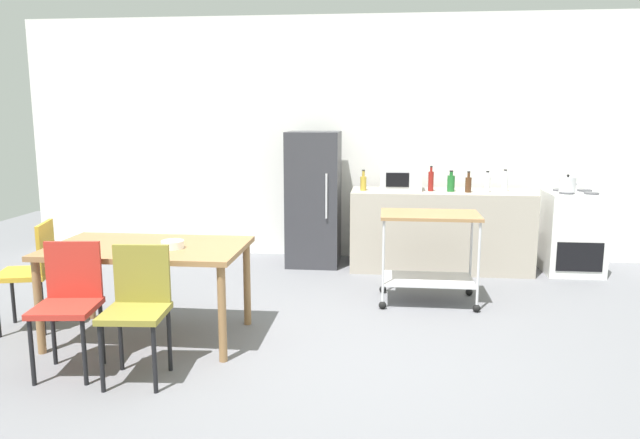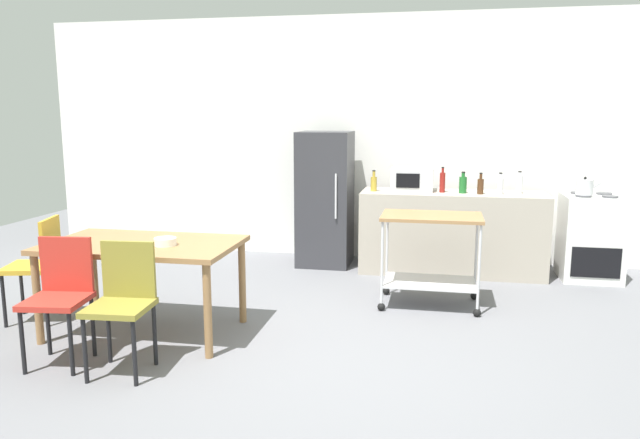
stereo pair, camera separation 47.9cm
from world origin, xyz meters
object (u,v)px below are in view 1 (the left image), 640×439
bottle_wine (451,183)px  bottle_vinegar (431,181)px  bottle_sparkling_water (487,184)px  kitchen_cart (429,243)px  bottle_soy_sauce (468,184)px  dining_table (148,256)px  microwave (401,178)px  chair_red (69,298)px  fruit_bowl (173,244)px  bottle_soda (505,182)px  chair_olive (138,303)px  chair_mustard (33,268)px  kettle (568,184)px  bottle_hot_sauce (363,183)px  refrigerator (314,199)px  stove_oven (573,233)px

bottle_wine → bottle_vinegar: bearing=175.9°
bottle_wine → bottle_sparkling_water: bearing=-4.8°
kitchen_cart → bottle_soy_sauce: 1.33m
dining_table → microwave: (2.00, 2.48, 0.36)m
dining_table → bottle_vinegar: size_ratio=5.38×
chair_red → bottle_sparkling_water: 4.44m
bottle_wine → fruit_bowl: size_ratio=1.37×
fruit_bowl → bottle_soda: bearing=41.0°
bottle_wine → bottle_sparkling_water: (0.39, -0.03, -0.00)m
chair_olive → chair_mustard: bearing=142.6°
kitchen_cart → kettle: size_ratio=3.80×
kettle → bottle_wine: bearing=177.7°
dining_table → bottle_hot_sauce: 2.86m
microwave → chair_red: bearing=-126.3°
chair_olive → refrigerator: 3.32m
chair_red → stove_oven: stove_oven is taller
bottle_soda → fruit_bowl: size_ratio=1.42×
kettle → bottle_sparkling_water: bearing=178.9°
dining_table → stove_oven: (3.90, 2.43, -0.22)m
stove_oven → fruit_bowl: (-3.67, -2.50, 0.33)m
chair_red → chair_mustard: same height
microwave → fruit_bowl: bearing=-124.7°
bottle_soy_sauce → bottle_vinegar: bearing=170.8°
chair_mustard → chair_olive: bearing=43.1°
chair_olive → bottle_soy_sauce: size_ratio=3.86×
refrigerator → chair_red: bearing=-112.4°
fruit_bowl → kettle: bearing=34.1°
stove_oven → kettle: 0.57m
stove_oven → refrigerator: (-2.90, 0.08, 0.32)m
dining_table → chair_mustard: 1.04m
bottle_soy_sauce → bottle_hot_sauce: bearing=178.5°
microwave → bottle_hot_sauce: bearing=-164.4°
dining_table → chair_mustard: size_ratio=1.69×
dining_table → kettle: bearing=31.7°
kitchen_cart → chair_red: bearing=-144.5°
bottle_hot_sauce → chair_mustard: bearing=-139.0°
bottle_vinegar → chair_mustard: bearing=-145.6°
dining_table → bottle_soy_sauce: (2.73, 2.33, 0.32)m
bottle_sparkling_water → bottle_hot_sauce: bearing=179.4°
chair_olive → bottle_soda: size_ratio=3.66×
chair_red → microwave: microwave is taller
bottle_soy_sauce → fruit_bowl: (-2.50, -2.40, -0.21)m
microwave → fruit_bowl: 3.11m
chair_olive → bottle_wine: bearing=48.4°
stove_oven → bottle_hot_sauce: bottle_hot_sauce is taller
dining_table → bottle_soy_sauce: 3.61m
dining_table → chair_olive: 0.74m
kitchen_cart → bottle_sparkling_water: bottle_sparkling_water is taller
chair_red → bottle_hot_sauce: 3.58m
bottle_soy_sauce → chair_red: bearing=-135.5°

